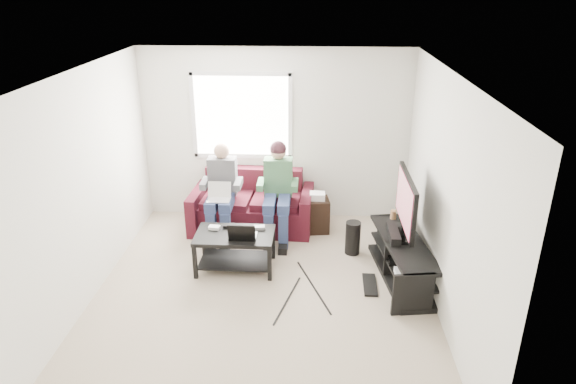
{
  "coord_description": "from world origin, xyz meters",
  "views": [
    {
      "loc": [
        0.56,
        -5.14,
        3.5
      ],
      "look_at": [
        0.27,
        0.6,
        1.08
      ],
      "focal_mm": 32.0,
      "sensor_mm": 36.0,
      "label": 1
    }
  ],
  "objects": [
    {
      "name": "tv_stand",
      "position": [
        1.7,
        0.46,
        0.23
      ],
      "size": [
        0.68,
        1.62,
        0.52
      ],
      "color": "black",
      "rests_on": "floor"
    },
    {
      "name": "subwoofer",
      "position": [
        1.13,
        1.06,
        0.23
      ],
      "size": [
        0.2,
        0.2,
        0.46
      ],
      "primitive_type": "cylinder",
      "color": "black",
      "rests_on": "floor"
    },
    {
      "name": "wall_back",
      "position": [
        0.0,
        2.25,
        1.3
      ],
      "size": [
        4.5,
        0.0,
        4.5
      ],
      "primitive_type": "plane",
      "rotation": [
        1.57,
        0.0,
        0.0
      ],
      "color": "silver",
      "rests_on": "floor"
    },
    {
      "name": "end_table",
      "position": [
        0.64,
        1.72,
        0.27
      ],
      "size": [
        0.34,
        0.34,
        0.61
      ],
      "color": "black",
      "rests_on": "floor"
    },
    {
      "name": "coffee_table",
      "position": [
        -0.41,
        0.6,
        0.37
      ],
      "size": [
        1.0,
        0.61,
        0.5
      ],
      "color": "black",
      "rests_on": "floor"
    },
    {
      "name": "ceiling",
      "position": [
        0.0,
        0.0,
        2.6
      ],
      "size": [
        4.5,
        4.5,
        0.0
      ],
      "primitive_type": "plane",
      "rotation": [
        3.14,
        0.0,
        0.0
      ],
      "color": "white",
      "rests_on": "wall_back"
    },
    {
      "name": "controller_b",
      "position": [
        -0.51,
        0.78,
        0.52
      ],
      "size": [
        0.15,
        0.1,
        0.04
      ],
      "primitive_type": "cube",
      "rotation": [
        0.0,
        0.0,
        0.08
      ],
      "color": "black",
      "rests_on": "coffee_table"
    },
    {
      "name": "floor",
      "position": [
        0.0,
        0.0,
        0.0
      ],
      "size": [
        4.5,
        4.5,
        0.0
      ],
      "primitive_type": "plane",
      "color": "#B4A38C",
      "rests_on": "ground"
    },
    {
      "name": "keyboard_floor",
      "position": [
        1.29,
        0.26,
        0.01
      ],
      "size": [
        0.17,
        0.49,
        0.03
      ],
      "primitive_type": "cube",
      "rotation": [
        0.0,
        0.0,
        -0.02
      ],
      "color": "black",
      "rests_on": "floor"
    },
    {
      "name": "console_white",
      "position": [
        1.7,
        0.06,
        0.3
      ],
      "size": [
        0.3,
        0.22,
        0.06
      ],
      "primitive_type": "cube",
      "color": "silver",
      "rests_on": "tv_stand"
    },
    {
      "name": "soundbar",
      "position": [
        1.58,
        0.56,
        0.57
      ],
      "size": [
        0.12,
        0.5,
        0.1
      ],
      "primitive_type": "cube",
      "color": "black",
      "rests_on": "tv_stand"
    },
    {
      "name": "drink_cup",
      "position": [
        1.65,
        1.09,
        0.58
      ],
      "size": [
        0.08,
        0.08,
        0.12
      ],
      "primitive_type": "cylinder",
      "color": "#A26F45",
      "rests_on": "tv_stand"
    },
    {
      "name": "console_black",
      "position": [
        1.7,
        0.41,
        0.31
      ],
      "size": [
        0.38,
        0.3,
        0.07
      ],
      "primitive_type": "cube",
      "color": "black",
      "rests_on": "tv_stand"
    },
    {
      "name": "sofa",
      "position": [
        -0.32,
        1.82,
        0.31
      ],
      "size": [
        1.83,
        0.94,
        0.84
      ],
      "color": "#40101D",
      "rests_on": "floor"
    },
    {
      "name": "person_left",
      "position": [
        -0.72,
        1.51,
        0.74
      ],
      "size": [
        0.4,
        0.7,
        1.34
      ],
      "color": "navy",
      "rests_on": "sofa"
    },
    {
      "name": "controller_c",
      "position": [
        -0.11,
        0.75,
        0.52
      ],
      "size": [
        0.15,
        0.11,
        0.04
      ],
      "primitive_type": "cube",
      "rotation": [
        0.0,
        0.0,
        0.12
      ],
      "color": "gray",
      "rests_on": "coffee_table"
    },
    {
      "name": "person_right",
      "position": [
        0.08,
        1.53,
        0.8
      ],
      "size": [
        0.4,
        0.71,
        1.39
      ],
      "color": "navy",
      "rests_on": "sofa"
    },
    {
      "name": "laptop_black",
      "position": [
        -0.29,
        0.52,
        0.62
      ],
      "size": [
        0.35,
        0.25,
        0.24
      ],
      "primitive_type": null,
      "rotation": [
        0.0,
        0.0,
        0.03
      ],
      "color": "black",
      "rests_on": "coffee_table"
    },
    {
      "name": "wall_front",
      "position": [
        0.0,
        -2.25,
        1.3
      ],
      "size": [
        4.5,
        0.0,
        4.5
      ],
      "primitive_type": "plane",
      "rotation": [
        -1.57,
        0.0,
        0.0
      ],
      "color": "silver",
      "rests_on": "floor"
    },
    {
      "name": "wall_left",
      "position": [
        -2.0,
        0.0,
        1.3
      ],
      "size": [
        0.0,
        4.5,
        4.5
      ],
      "primitive_type": "plane",
      "rotation": [
        1.57,
        0.0,
        1.57
      ],
      "color": "silver",
      "rests_on": "floor"
    },
    {
      "name": "controller_a",
      "position": [
        -0.69,
        0.72,
        0.52
      ],
      "size": [
        0.15,
        0.11,
        0.04
      ],
      "primitive_type": "cube",
      "rotation": [
        0.0,
        0.0,
        -0.14
      ],
      "color": "silver",
      "rests_on": "coffee_table"
    },
    {
      "name": "tv",
      "position": [
        1.7,
        0.56,
        0.98
      ],
      "size": [
        0.12,
        1.1,
        0.81
      ],
      "color": "black",
      "rests_on": "tv_stand"
    },
    {
      "name": "wall_right",
      "position": [
        2.0,
        0.0,
        1.3
      ],
      "size": [
        0.0,
        4.5,
        4.5
      ],
      "primitive_type": "plane",
      "rotation": [
        1.57,
        0.0,
        -1.57
      ],
      "color": "silver",
      "rests_on": "floor"
    },
    {
      "name": "laptop_silver",
      "position": [
        -0.72,
        1.29,
        0.71
      ],
      "size": [
        0.35,
        0.27,
        0.24
      ],
      "primitive_type": null,
      "rotation": [
        0.0,
        0.0,
        -0.18
      ],
      "color": "silver",
      "rests_on": "person_left"
    },
    {
      "name": "console_grey",
      "position": [
        1.7,
        0.76,
        0.31
      ],
      "size": [
        0.34,
        0.26,
        0.08
      ],
      "primitive_type": "cube",
      "color": "gray",
      "rests_on": "tv_stand"
    },
    {
      "name": "window",
      "position": [
        -0.5,
        2.23,
        1.6
      ],
      "size": [
        1.48,
        0.04,
        1.28
      ],
      "color": "white",
      "rests_on": "wall_back"
    }
  ]
}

